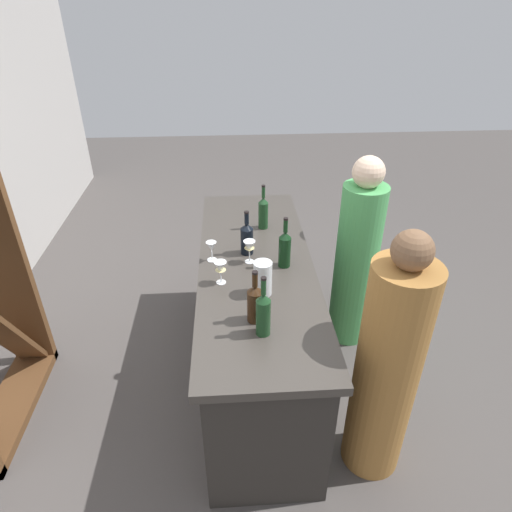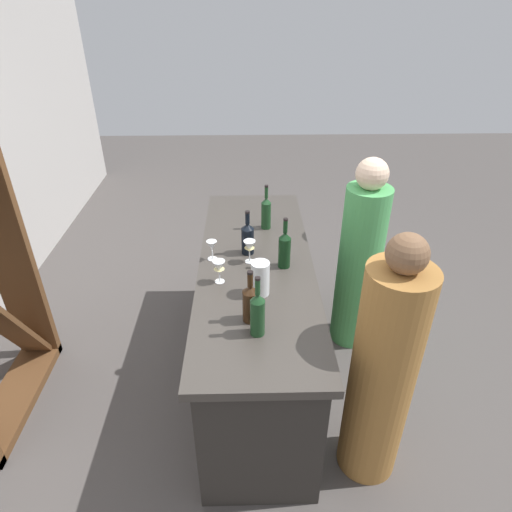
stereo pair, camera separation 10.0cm
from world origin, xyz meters
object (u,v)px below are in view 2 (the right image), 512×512
wine_glass_near_right (212,247)px  wine_bottle_leftmost_olive_green (258,313)px  wine_bottle_center_dark_green (285,249)px  water_pitcher (260,278)px  wine_glass_near_center (219,268)px  person_center_guest (359,263)px  wine_glass_near_left (250,248)px  wine_bottle_rightmost_olive_green (266,212)px  person_left_guest (382,375)px  wine_bottle_second_left_amber_brown (250,302)px  wine_bottle_second_right_near_black (248,238)px

wine_glass_near_right → wine_bottle_leftmost_olive_green: bearing=-159.3°
wine_bottle_center_dark_green → water_pitcher: wine_bottle_center_dark_green is taller
wine_glass_near_center → water_pitcher: (-0.12, -0.24, 0.00)m
person_center_guest → wine_glass_near_center: bearing=38.5°
wine_bottle_leftmost_olive_green → person_center_guest: bearing=-37.2°
wine_glass_near_left → wine_glass_near_right: 0.24m
wine_bottle_center_dark_green → wine_glass_near_right: wine_bottle_center_dark_green is taller
wine_glass_near_center → wine_glass_near_right: wine_glass_near_center is taller
wine_bottle_rightmost_olive_green → person_center_guest: 0.78m
person_left_guest → wine_bottle_second_left_amber_brown: bearing=3.0°
wine_bottle_leftmost_olive_green → person_center_guest: (1.02, -0.77, -0.37)m
wine_bottle_center_dark_green → wine_bottle_rightmost_olive_green: bearing=10.0°
wine_bottle_second_left_amber_brown → wine_glass_near_right: (0.60, 0.24, -0.02)m
wine_bottle_leftmost_olive_green → person_left_guest: 0.74m
wine_bottle_second_left_amber_brown → wine_bottle_center_dark_green: (0.51, -0.21, 0.01)m
wine_bottle_leftmost_olive_green → wine_glass_near_center: bearing=24.8°
wine_bottle_leftmost_olive_green → person_left_guest: size_ratio=0.22×
wine_bottle_center_dark_green → wine_glass_near_left: 0.22m
wine_bottle_second_right_near_black → wine_glass_near_center: (-0.33, 0.17, -0.01)m
wine_glass_near_center → wine_glass_near_right: bearing=12.8°
wine_bottle_rightmost_olive_green → wine_glass_near_left: size_ratio=2.17×
wine_glass_near_center → wine_glass_near_right: (0.25, 0.06, -0.01)m
wine_bottle_center_dark_green → wine_bottle_rightmost_olive_green: size_ratio=1.01×
wine_bottle_second_right_near_black → wine_bottle_rightmost_olive_green: size_ratio=0.92×
wine_bottle_second_right_near_black → wine_glass_near_center: 0.37m
wine_glass_near_left → person_center_guest: person_center_guest is taller
wine_bottle_rightmost_olive_green → wine_glass_near_left: wine_bottle_rightmost_olive_green is taller
wine_bottle_center_dark_green → person_center_guest: size_ratio=0.22×
person_left_guest → wine_bottle_rightmost_olive_green: bearing=-46.9°
wine_bottle_second_right_near_black → wine_bottle_rightmost_olive_green: wine_bottle_rightmost_olive_green is taller
wine_bottle_second_left_amber_brown → wine_glass_near_right: 0.65m
wine_bottle_second_right_near_black → wine_glass_near_right: bearing=108.3°
wine_bottle_rightmost_olive_green → wine_glass_near_right: bearing=139.6°
wine_glass_near_right → person_center_guest: size_ratio=0.09×
wine_glass_near_left → person_center_guest: size_ratio=0.10×
wine_bottle_center_dark_green → wine_glass_near_center: size_ratio=2.30×
wine_bottle_second_left_amber_brown → person_left_guest: bearing=-105.5°
wine_bottle_second_left_amber_brown → wine_glass_near_center: wine_bottle_second_left_amber_brown is taller
wine_bottle_second_left_amber_brown → wine_bottle_rightmost_olive_green: size_ratio=0.92×
water_pitcher → person_left_guest: (-0.42, -0.62, -0.33)m
wine_bottle_leftmost_olive_green → wine_glass_near_right: wine_bottle_leftmost_olive_green is taller
wine_bottle_second_left_amber_brown → wine_bottle_second_right_near_black: (0.68, 0.01, -0.00)m
wine_glass_near_right → person_left_guest: bearing=-131.0°
wine_bottle_rightmost_olive_green → wine_glass_near_right: size_ratio=2.48×
water_pitcher → person_center_guest: 1.07m
person_left_guest → wine_bottle_leftmost_olive_green: bearing=11.3°
wine_glass_near_left → wine_glass_near_center: 0.28m
wine_glass_near_center → water_pitcher: bearing=-116.8°
wine_bottle_center_dark_green → wine_glass_near_left: wine_bottle_center_dark_green is taller
wine_bottle_second_left_amber_brown → water_pitcher: wine_bottle_second_left_amber_brown is taller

